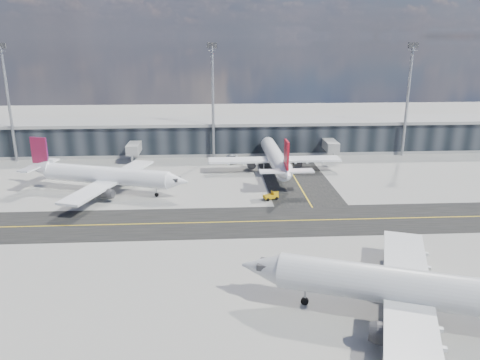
{
  "coord_description": "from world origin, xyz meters",
  "views": [
    {
      "loc": [
        -0.19,
        -70.08,
        30.31
      ],
      "look_at": [
        4.68,
        12.03,
        5.0
      ],
      "focal_mm": 35.0,
      "sensor_mm": 36.0,
      "label": 1
    }
  ],
  "objects_px": {
    "airliner_redtail": "(275,158)",
    "airliner_af": "(104,176)",
    "service_van": "(232,159)",
    "airliner_near": "(425,291)",
    "baggage_tug": "(272,195)"
  },
  "relations": [
    {
      "from": "airliner_near",
      "to": "baggage_tug",
      "type": "relative_size",
      "value": 13.0
    },
    {
      "from": "airliner_near",
      "to": "baggage_tug",
      "type": "height_order",
      "value": "airliner_near"
    },
    {
      "from": "airliner_redtail",
      "to": "airliner_af",
      "type": "bearing_deg",
      "value": -161.97
    },
    {
      "from": "airliner_near",
      "to": "service_van",
      "type": "xyz_separation_m",
      "value": [
        -17.8,
        70.63,
        -3.19
      ]
    },
    {
      "from": "airliner_redtail",
      "to": "airliner_near",
      "type": "height_order",
      "value": "airliner_near"
    },
    {
      "from": "baggage_tug",
      "to": "service_van",
      "type": "xyz_separation_m",
      "value": [
        -6.43,
        28.99,
        -0.03
      ]
    },
    {
      "from": "airliner_redtail",
      "to": "service_van",
      "type": "distance_m",
      "value": 14.24
    },
    {
      "from": "airliner_redtail",
      "to": "airliner_near",
      "type": "distance_m",
      "value": 60.96
    },
    {
      "from": "airliner_redtail",
      "to": "baggage_tug",
      "type": "bearing_deg",
      "value": -99.89
    },
    {
      "from": "airliner_redtail",
      "to": "baggage_tug",
      "type": "xyz_separation_m",
      "value": [
        -3.09,
        -18.76,
        -2.68
      ]
    },
    {
      "from": "service_van",
      "to": "airliner_redtail",
      "type": "bearing_deg",
      "value": -46.53
    },
    {
      "from": "airliner_redtail",
      "to": "service_van",
      "type": "relative_size",
      "value": 5.99
    },
    {
      "from": "baggage_tug",
      "to": "airliner_redtail",
      "type": "bearing_deg",
      "value": 150.89
    },
    {
      "from": "airliner_near",
      "to": "airliner_redtail",
      "type": "bearing_deg",
      "value": 27.83
    },
    {
      "from": "airliner_af",
      "to": "service_van",
      "type": "distance_m",
      "value": 35.03
    }
  ]
}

